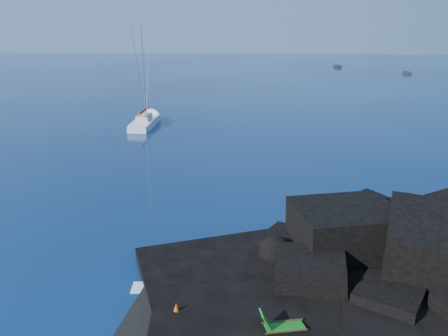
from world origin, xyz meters
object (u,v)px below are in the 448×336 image
object	(u,v)px
sailboat	(146,126)
deck_chair	(285,321)
sunbather	(275,327)
distant_boat_a	(337,67)
distant_boat_b	(407,74)
marker_cone	(176,310)

from	to	relation	value
sailboat	deck_chair	size ratio (longest dim) A/B	7.04
deck_chair	sunbather	xyz separation A→B (m)	(-0.36, 0.15, -0.40)
distant_boat_a	distant_boat_b	size ratio (longest dim) A/B	1.15
marker_cone	distant_boat_b	bearing A→B (deg)	67.96
deck_chair	sunbather	bearing A→B (deg)	144.94
deck_chair	distant_boat_a	distance (m)	128.03
sunbather	distant_boat_b	xyz separation A→B (m)	(38.88, 106.34, -0.53)
deck_chair	distant_boat_a	xyz separation A→B (m)	(23.71, 125.82, -0.93)
sailboat	deck_chair	world-z (taller)	sailboat
deck_chair	marker_cone	bearing A→B (deg)	157.47
deck_chair	distant_boat_b	bearing A→B (deg)	57.68
marker_cone	distant_boat_b	xyz separation A→B (m)	(42.81, 105.73, -0.66)
sailboat	deck_chair	distance (m)	40.90
sunbather	marker_cone	world-z (taller)	marker_cone
distant_boat_b	sailboat	bearing A→B (deg)	-122.30
sailboat	marker_cone	distance (m)	38.81
sunbather	marker_cone	xyz separation A→B (m)	(-3.93, 0.61, 0.13)
sailboat	marker_cone	bearing A→B (deg)	-75.35
sailboat	sunbather	world-z (taller)	sailboat
deck_chair	marker_cone	world-z (taller)	deck_chair
distant_boat_a	distant_boat_b	bearing A→B (deg)	-55.50
sunbather	marker_cone	bearing A→B (deg)	152.00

